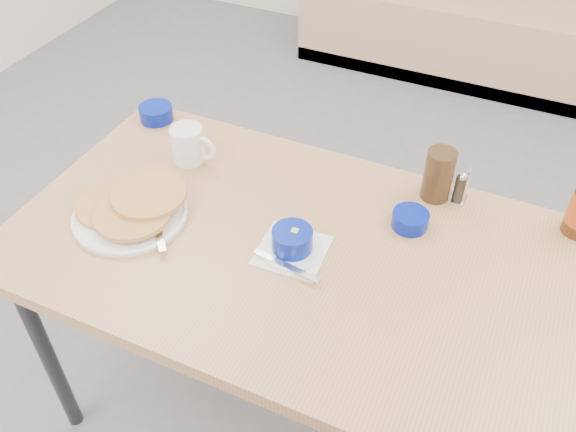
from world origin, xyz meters
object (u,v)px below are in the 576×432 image
at_px(pancake_plate, 131,209).
at_px(creamer_bowl, 156,113).
at_px(butter_bowl, 410,220).
at_px(grits_setting, 292,243).
at_px(booth_bench, 475,10).
at_px(condiment_caddy, 452,186).
at_px(amber_tumbler, 438,175).
at_px(coffee_mug, 189,144).
at_px(dining_table, 293,263).

bearing_deg(pancake_plate, creamer_bowl, 115.58).
distance_m(creamer_bowl, butter_bowl, 0.86).
height_order(pancake_plate, grits_setting, grits_setting).
bearing_deg(booth_bench, condiment_caddy, -82.15).
height_order(booth_bench, grits_setting, booth_bench).
bearing_deg(amber_tumbler, grits_setting, -126.86).
distance_m(booth_bench, amber_tumbler, 2.27).
distance_m(pancake_plate, creamer_bowl, 0.45).
bearing_deg(amber_tumbler, coffee_mug, -168.92).
height_order(booth_bench, dining_table, booth_bench).
relative_size(butter_bowl, amber_tumbler, 0.64).
height_order(creamer_bowl, condiment_caddy, condiment_caddy).
distance_m(pancake_plate, grits_setting, 0.43).
bearing_deg(creamer_bowl, coffee_mug, -33.36).
relative_size(grits_setting, condiment_caddy, 1.83).
distance_m(butter_bowl, amber_tumbler, 0.15).
distance_m(butter_bowl, condiment_caddy, 0.17).
bearing_deg(grits_setting, pancake_plate, -172.83).
relative_size(pancake_plate, grits_setting, 1.67).
bearing_deg(dining_table, pancake_plate, -170.28).
bearing_deg(grits_setting, booth_bench, 90.12).
height_order(booth_bench, butter_bowl, booth_bench).
distance_m(coffee_mug, butter_bowl, 0.65).
bearing_deg(amber_tumbler, butter_bowl, -101.08).
height_order(amber_tumbler, condiment_caddy, amber_tumbler).
relative_size(coffee_mug, butter_bowl, 1.47).
bearing_deg(coffee_mug, dining_table, -25.57).
distance_m(dining_table, creamer_bowl, 0.70).
relative_size(pancake_plate, amber_tumbler, 2.18).
bearing_deg(booth_bench, grits_setting, -89.88).
relative_size(dining_table, coffee_mug, 10.35).
xyz_separation_m(pancake_plate, grits_setting, (0.43, 0.05, 0.01)).
height_order(coffee_mug, creamer_bowl, coffee_mug).
xyz_separation_m(coffee_mug, creamer_bowl, (-0.20, 0.13, -0.03)).
bearing_deg(dining_table, creamer_bowl, 151.69).
bearing_deg(dining_table, coffee_mug, 154.43).
bearing_deg(creamer_bowl, amber_tumbler, -0.22).
distance_m(coffee_mug, creamer_bowl, 0.25).
bearing_deg(coffee_mug, butter_bowl, -0.75).
distance_m(booth_bench, grits_setting, 2.59).
xyz_separation_m(booth_bench, butter_bowl, (0.24, -2.35, 0.43)).
distance_m(grits_setting, creamer_bowl, 0.71).
height_order(coffee_mug, condiment_caddy, coffee_mug).
height_order(booth_bench, creamer_bowl, booth_bench).
relative_size(grits_setting, creamer_bowl, 1.83).
relative_size(creamer_bowl, condiment_caddy, 1.00).
xyz_separation_m(grits_setting, creamer_bowl, (-0.62, 0.35, -0.01)).
height_order(dining_table, condiment_caddy, condiment_caddy).
bearing_deg(booth_bench, coffee_mug, -99.89).
distance_m(creamer_bowl, condiment_caddy, 0.92).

